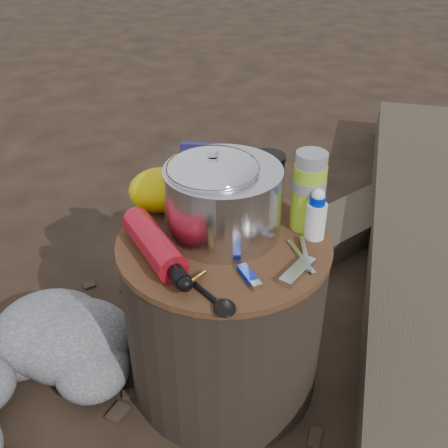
{
  "coord_description": "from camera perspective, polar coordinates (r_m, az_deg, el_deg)",
  "views": [
    {
      "loc": [
        -0.15,
        -0.96,
        1.11
      ],
      "look_at": [
        0.0,
        0.0,
        0.48
      ],
      "focal_mm": 42.63,
      "sensor_mm": 36.0,
      "label": 1
    }
  ],
  "objects": [
    {
      "name": "ground",
      "position": [
        1.47,
        0.0,
        -15.86
      ],
      "size": [
        60.0,
        60.0,
        0.0
      ],
      "primitive_type": "plane",
      "color": "black",
      "rests_on": "ground"
    },
    {
      "name": "stump",
      "position": [
        1.32,
        0.0,
        -9.57
      ],
      "size": [
        0.48,
        0.48,
        0.44
      ],
      "primitive_type": "cylinder",
      "color": "black",
      "rests_on": "ground"
    },
    {
      "name": "log_main",
      "position": [
        1.96,
        20.59,
        -0.84
      ],
      "size": [
        1.17,
        2.05,
        0.18
      ],
      "primitive_type": "cube",
      "rotation": [
        0.0,
        0.0,
        -0.42
      ],
      "color": "#3B3226",
      "rests_on": "ground"
    },
    {
      "name": "log_small",
      "position": [
        2.1,
        15.61,
        1.17
      ],
      "size": [
        1.04,
        0.7,
        0.09
      ],
      "primitive_type": "cube",
      "rotation": [
        0.0,
        0.0,
        -1.06
      ],
      "color": "#3B3226",
      "rests_on": "ground"
    },
    {
      "name": "foil_windscreen",
      "position": [
        1.17,
        -0.11,
        2.47
      ],
      "size": [
        0.26,
        0.26,
        0.16
      ],
      "primitive_type": "cylinder",
      "color": "silver",
      "rests_on": "stump"
    },
    {
      "name": "camping_pot",
      "position": [
        1.15,
        -1.15,
        3.09
      ],
      "size": [
        0.19,
        0.19,
        0.19
      ],
      "primitive_type": "cylinder",
      "color": "silver",
      "rests_on": "stump"
    },
    {
      "name": "fuel_bottle",
      "position": [
        1.12,
        -7.49,
        -2.17
      ],
      "size": [
        0.15,
        0.28,
        0.06
      ],
      "primitive_type": null,
      "rotation": [
        0.0,
        0.0,
        0.35
      ],
      "color": "#AC1222",
      "rests_on": "stump"
    },
    {
      "name": "thermos",
      "position": [
        1.19,
        9.05,
        3.47
      ],
      "size": [
        0.07,
        0.07,
        0.18
      ],
      "primitive_type": "cylinder",
      "color": "#96C523",
      "rests_on": "stump"
    },
    {
      "name": "travel_mug",
      "position": [
        1.3,
        4.64,
        4.85
      ],
      "size": [
        0.08,
        0.08,
        0.12
      ],
      "primitive_type": "cylinder",
      "color": "black",
      "rests_on": "stump"
    },
    {
      "name": "stuff_sack",
      "position": [
        1.28,
        -6.81,
        3.65
      ],
      "size": [
        0.15,
        0.12,
        0.1
      ],
      "primitive_type": "ellipsoid",
      "color": "#D8BC04",
      "rests_on": "stump"
    },
    {
      "name": "food_pouch",
      "position": [
        1.31,
        -2.23,
        5.67
      ],
      "size": [
        0.11,
        0.06,
        0.14
      ],
      "primitive_type": "cube",
      "rotation": [
        0.0,
        0.0,
        -0.29
      ],
      "color": "#18174F",
      "rests_on": "stump"
    },
    {
      "name": "lighter",
      "position": [
        1.07,
        2.53,
        -5.39
      ],
      "size": [
        0.04,
        0.08,
        0.01
      ],
      "primitive_type": "cube",
      "rotation": [
        0.0,
        0.0,
        0.26
      ],
      "color": "#001EBD",
      "rests_on": "stump"
    },
    {
      "name": "multitool",
      "position": [
        1.09,
        7.87,
        -5.04
      ],
      "size": [
        0.09,
        0.09,
        0.01
      ],
      "primitive_type": "cube",
      "rotation": [
        0.0,
        0.0,
        -0.79
      ],
      "color": "silver",
      "rests_on": "stump"
    },
    {
      "name": "pot_grabber",
      "position": [
        1.13,
        8.26,
        -3.37
      ],
      "size": [
        0.03,
        0.12,
        0.01
      ],
      "primitive_type": null,
      "rotation": [
        0.0,
        0.0,
        0.0
      ],
      "color": "silver",
      "rests_on": "stump"
    },
    {
      "name": "spork",
      "position": [
        1.04,
        -2.68,
        -6.81
      ],
      "size": [
        0.11,
        0.16,
        0.01
      ],
      "primitive_type": null,
      "rotation": [
        0.0,
        0.0,
        0.54
      ],
      "color": "black",
      "rests_on": "stump"
    },
    {
      "name": "squeeze_bottle",
      "position": [
        1.18,
        9.84,
        0.82
      ],
      "size": [
        0.05,
        0.05,
        0.11
      ],
      "primitive_type": "cylinder",
      "color": "white",
      "rests_on": "stump"
    }
  ]
}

